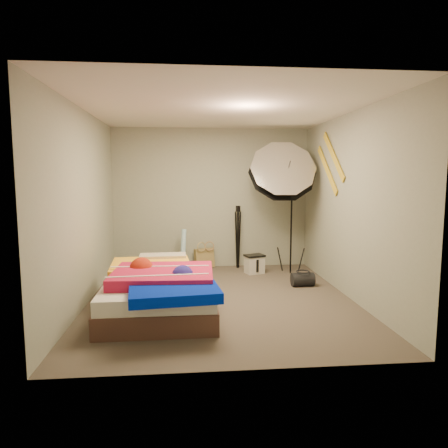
{
  "coord_description": "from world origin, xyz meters",
  "views": [
    {
      "loc": [
        -0.44,
        -5.2,
        1.64
      ],
      "look_at": [
        0.1,
        0.6,
        0.95
      ],
      "focal_mm": 32.0,
      "sensor_mm": 36.0,
      "label": 1
    }
  ],
  "objects": [
    {
      "name": "wall_stripe_upper",
      "position": [
        1.73,
        0.6,
        1.95
      ],
      "size": [
        0.02,
        0.91,
        0.78
      ],
      "primitive_type": "cube",
      "rotation": [
        0.7,
        0.0,
        0.0
      ],
      "color": "gold",
      "rests_on": "wall_right"
    },
    {
      "name": "bed",
      "position": [
        -0.78,
        -0.38,
        0.27
      ],
      "size": [
        1.38,
        2.07,
        0.55
      ],
      "color": "#4F322A",
      "rests_on": "floor"
    },
    {
      "name": "photo_umbrella",
      "position": [
        1.14,
        1.36,
        1.69
      ],
      "size": [
        1.42,
        1.1,
        2.36
      ],
      "color": "black",
      "rests_on": "floor"
    },
    {
      "name": "floor",
      "position": [
        0.0,
        0.0,
        0.0
      ],
      "size": [
        4.0,
        4.0,
        0.0
      ],
      "primitive_type": "plane",
      "color": "#52483F",
      "rests_on": "ground"
    },
    {
      "name": "wall_front",
      "position": [
        0.0,
        -2.0,
        1.25
      ],
      "size": [
        3.5,
        0.0,
        3.5
      ],
      "primitive_type": "plane",
      "rotation": [
        -1.57,
        0.0,
        0.0
      ],
      "color": "gray",
      "rests_on": "floor"
    },
    {
      "name": "camera_case",
      "position": [
        0.7,
        1.4,
        0.15
      ],
      "size": [
        0.35,
        0.29,
        0.3
      ],
      "primitive_type": "cube",
      "rotation": [
        0.0,
        0.0,
        0.32
      ],
      "color": "beige",
      "rests_on": "floor"
    },
    {
      "name": "camera_tripod",
      "position": [
        0.47,
        1.84,
        0.65
      ],
      "size": [
        0.08,
        0.08,
        1.13
      ],
      "color": "black",
      "rests_on": "floor"
    },
    {
      "name": "wall_stripe_lower",
      "position": [
        1.73,
        0.85,
        1.75
      ],
      "size": [
        0.02,
        0.91,
        0.78
      ],
      "primitive_type": "cube",
      "rotation": [
        0.7,
        0.0,
        0.0
      ],
      "color": "gold",
      "rests_on": "wall_right"
    },
    {
      "name": "wrapping_roll",
      "position": [
        -0.52,
        1.67,
        0.37
      ],
      "size": [
        0.15,
        0.23,
        0.74
      ],
      "primitive_type": "cylinder",
      "rotation": [
        -0.17,
        0.0,
        -0.34
      ],
      "color": "#5FB5DE",
      "rests_on": "floor"
    },
    {
      "name": "tote_bag",
      "position": [
        -0.14,
        1.9,
        0.18
      ],
      "size": [
        0.38,
        0.27,
        0.36
      ],
      "primitive_type": "cube",
      "rotation": [
        -0.14,
        0.0,
        0.37
      ],
      "color": "tan",
      "rests_on": "floor"
    },
    {
      "name": "duffel_bag",
      "position": [
        1.29,
        0.53,
        0.1
      ],
      "size": [
        0.34,
        0.22,
        0.2
      ],
      "primitive_type": "cylinder",
      "rotation": [
        0.0,
        1.57,
        0.04
      ],
      "color": "black",
      "rests_on": "floor"
    },
    {
      "name": "wall_right",
      "position": [
        1.75,
        0.0,
        1.25
      ],
      "size": [
        0.0,
        4.0,
        4.0
      ],
      "primitive_type": "plane",
      "rotation": [
        1.57,
        0.0,
        -1.57
      ],
      "color": "gray",
      "rests_on": "floor"
    },
    {
      "name": "wall_back",
      "position": [
        0.0,
        2.0,
        1.25
      ],
      "size": [
        3.5,
        0.0,
        3.5
      ],
      "primitive_type": "plane",
      "rotation": [
        1.57,
        0.0,
        0.0
      ],
      "color": "gray",
      "rests_on": "floor"
    },
    {
      "name": "wall_left",
      "position": [
        -1.75,
        0.0,
        1.25
      ],
      "size": [
        0.0,
        4.0,
        4.0
      ],
      "primitive_type": "plane",
      "rotation": [
        1.57,
        0.0,
        1.57
      ],
      "color": "gray",
      "rests_on": "floor"
    },
    {
      "name": "ceiling",
      "position": [
        0.0,
        0.0,
        2.5
      ],
      "size": [
        4.0,
        4.0,
        0.0
      ],
      "primitive_type": "plane",
      "rotation": [
        3.14,
        0.0,
        0.0
      ],
      "color": "silver",
      "rests_on": "wall_back"
    }
  ]
}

